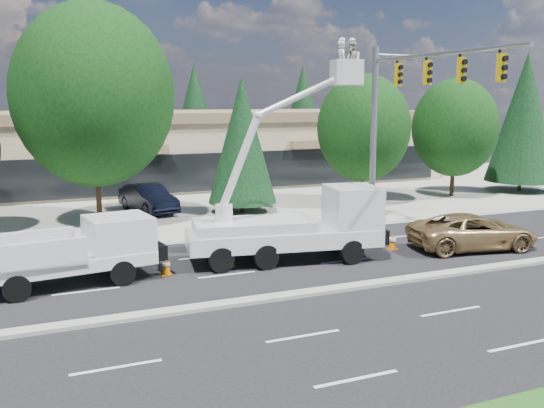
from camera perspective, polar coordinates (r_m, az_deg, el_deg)
name	(u,v)px	position (r m, az deg, el deg)	size (l,w,h in m)	color
ground	(259,301)	(19.65, -1.19, -9.12)	(140.00, 140.00, 0.00)	black
concrete_apron	(139,204)	(38.43, -12.42, 0.00)	(140.00, 22.00, 0.01)	#9B978C
road_median	(259,299)	(19.63, -1.20, -8.96)	(120.00, 0.55, 0.12)	#9B978C
strip_mall	(112,147)	(47.87, -14.81, 5.19)	(50.40, 15.40, 5.50)	tan
tree_front_d	(94,95)	(32.50, -16.43, 9.80)	(8.14, 8.14, 11.30)	#332114
tree_front_e	(242,140)	(34.47, -2.85, 6.02)	(3.91, 3.91, 7.70)	#332114
tree_front_f	(364,128)	(37.96, 8.63, 7.09)	(5.76, 5.76, 7.99)	#332114
tree_front_g	(455,128)	(42.06, 16.83, 6.89)	(5.63, 5.63, 7.81)	#332114
tree_front_h	(524,117)	(46.12, 22.65, 7.55)	(4.91, 4.91, 9.68)	#332114
tree_back_b	(45,99)	(59.33, -20.59, 9.26)	(6.14, 6.14, 12.11)	#332114
tree_back_c	(195,110)	(61.64, -7.28, 8.75)	(5.08, 5.08, 10.01)	#332114
tree_back_d	(303,109)	(65.95, 2.92, 8.92)	(5.14, 5.14, 10.13)	#332114
signal_mast	(400,107)	(29.64, 11.92, 8.96)	(2.76, 10.16, 9.00)	gray
utility_pickup	(79,258)	(22.27, -17.69, -4.83)	(6.12, 2.90, 2.26)	silver
bucket_truck	(303,213)	(24.16, 2.95, -0.86)	(8.05, 3.59, 8.74)	silver
traffic_cone_b	(166,266)	(22.70, -9.92, -5.77)	(0.40, 0.40, 0.70)	orange
traffic_cone_c	(230,258)	(23.56, -4.01, -5.07)	(0.40, 0.40, 0.70)	orange
traffic_cone_d	(393,241)	(26.69, 11.28, -3.47)	(0.40, 0.40, 0.70)	orange
minivan	(473,232)	(27.52, 18.38, -2.48)	(2.54, 5.51, 1.53)	#A58250
parked_car_east	(148,198)	(35.43, -11.56, 0.53)	(1.70, 4.88, 1.61)	black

